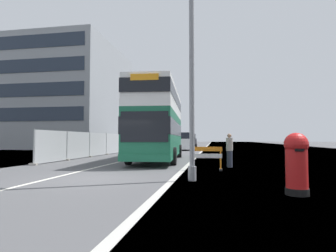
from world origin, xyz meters
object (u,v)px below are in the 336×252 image
object	(u,v)px
roadworks_barrier	(206,156)
car_oncoming_near	(184,142)
double_decker_bus	(159,123)
car_receding_far	(191,141)
red_pillar_postbox	(296,161)
car_receding_mid	(167,141)
lamppost_foreground	(192,52)
pedestrian_at_kerb	(230,150)

from	to	relation	value
roadworks_barrier	car_oncoming_near	xyz separation A→B (m)	(-3.47, 22.29, 0.40)
double_decker_bus	car_receding_far	bearing A→B (deg)	90.75
red_pillar_postbox	car_receding_far	world-z (taller)	car_receding_far
car_receding_mid	double_decker_bus	bearing A→B (deg)	-81.31
red_pillar_postbox	lamppost_foreground	bearing A→B (deg)	145.77
double_decker_bus	car_oncoming_near	bearing A→B (deg)	90.33
car_oncoming_near	car_receding_far	xyz separation A→B (m)	(-0.30, 13.23, 0.03)
double_decker_bus	red_pillar_postbox	size ratio (longest dim) A/B	6.91
lamppost_foreground	red_pillar_postbox	xyz separation A→B (m)	(2.89, -1.97, -3.68)
double_decker_bus	car_receding_mid	size ratio (longest dim) A/B	2.63
red_pillar_postbox	car_receding_far	distance (m)	41.26
double_decker_bus	car_receding_mid	xyz separation A→B (m)	(-3.63, 23.73, -1.47)
roadworks_barrier	pedestrian_at_kerb	xyz separation A→B (m)	(1.16, 1.53, 0.21)
double_decker_bus	red_pillar_postbox	xyz separation A→B (m)	(5.89, -10.69, -1.66)
car_receding_mid	pedestrian_at_kerb	size ratio (longest dim) A/B	2.45
red_pillar_postbox	pedestrian_at_kerb	distance (m)	6.91
double_decker_bus	pedestrian_at_kerb	distance (m)	6.22
car_oncoming_near	pedestrian_at_kerb	size ratio (longest dim) A/B	2.65
car_oncoming_near	pedestrian_at_kerb	xyz separation A→B (m)	(4.64, -20.76, -0.19)
double_decker_bus	car_oncoming_near	size ratio (longest dim) A/B	2.44
car_oncoming_near	car_receding_mid	distance (m)	7.73
double_decker_bus	car_receding_far	size ratio (longest dim) A/B	2.72
lamppost_foreground	red_pillar_postbox	distance (m)	5.07
pedestrian_at_kerb	car_receding_mid	bearing A→B (deg)	106.46
red_pillar_postbox	double_decker_bus	bearing A→B (deg)	118.85
car_receding_mid	car_receding_far	size ratio (longest dim) A/B	1.03
double_decker_bus	red_pillar_postbox	distance (m)	12.32
car_receding_mid	pedestrian_at_kerb	xyz separation A→B (m)	(8.17, -27.64, -0.21)
lamppost_foreground	red_pillar_postbox	world-z (taller)	lamppost_foreground
lamppost_foreground	roadworks_barrier	world-z (taller)	lamppost_foreground
lamppost_foreground	car_receding_mid	world-z (taller)	lamppost_foreground
roadworks_barrier	car_receding_mid	distance (m)	30.00
red_pillar_postbox	pedestrian_at_kerb	world-z (taller)	pedestrian_at_kerb
roadworks_barrier	pedestrian_at_kerb	bearing A→B (deg)	52.73
red_pillar_postbox	car_receding_mid	world-z (taller)	car_receding_mid
red_pillar_postbox	car_oncoming_near	distance (m)	28.18
car_receding_mid	car_receding_far	world-z (taller)	car_receding_far
red_pillar_postbox	pedestrian_at_kerb	size ratio (longest dim) A/B	0.93
lamppost_foreground	roadworks_barrier	xyz separation A→B (m)	(0.38, 3.29, -3.90)
lamppost_foreground	car_receding_far	distance (m)	39.11
roadworks_barrier	pedestrian_at_kerb	size ratio (longest dim) A/B	0.86
roadworks_barrier	car_oncoming_near	world-z (taller)	car_oncoming_near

